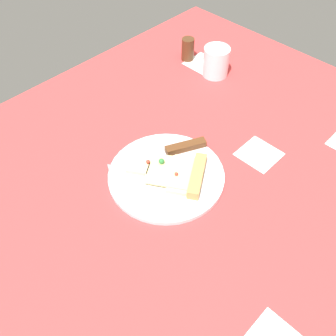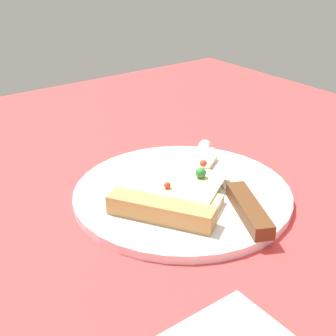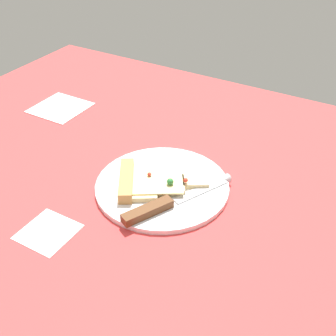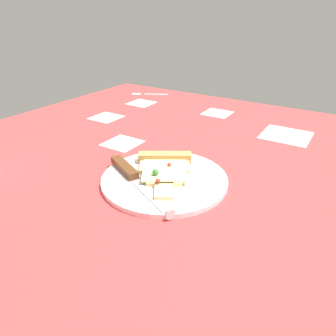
# 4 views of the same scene
# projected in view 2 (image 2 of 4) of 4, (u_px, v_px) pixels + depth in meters

# --- Properties ---
(ground_plane) EXTENTS (1.20, 1.20, 0.03)m
(ground_plane) POSITION_uv_depth(u_px,v_px,m) (155.00, 266.00, 0.47)
(ground_plane) COLOR #D13838
(ground_plane) RESTS_ON ground
(plate) EXTENTS (0.26, 0.26, 0.01)m
(plate) POSITION_uv_depth(u_px,v_px,m) (182.00, 193.00, 0.57)
(plate) COLOR silver
(plate) RESTS_ON ground_plane
(pizza_slice) EXTENTS (0.16, 0.19, 0.03)m
(pizza_slice) POSITION_uv_depth(u_px,v_px,m) (175.00, 194.00, 0.54)
(pizza_slice) COLOR beige
(pizza_slice) RESTS_ON plate
(knife) EXTENTS (0.22, 0.12, 0.02)m
(knife) POSITION_uv_depth(u_px,v_px,m) (236.00, 191.00, 0.55)
(knife) COLOR silver
(knife) RESTS_ON plate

